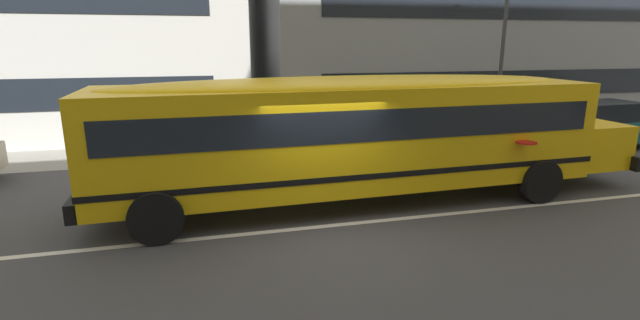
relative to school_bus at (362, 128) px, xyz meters
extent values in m
plane|color=#424244|center=(-1.22, -1.36, -1.74)|extent=(400.00, 400.00, 0.00)
cube|color=gray|center=(-1.22, 6.13, -1.73)|extent=(120.00, 3.00, 0.01)
cube|color=silver|center=(-1.22, -1.36, -1.73)|extent=(110.00, 0.16, 0.01)
cube|color=yellow|center=(-0.25, -0.01, -0.11)|extent=(11.21, 2.80, 2.23)
cube|color=yellow|center=(6.14, 0.14, -0.67)|extent=(1.67, 2.17, 1.12)
cube|color=black|center=(6.95, 0.16, -1.05)|extent=(0.26, 2.54, 0.37)
cube|color=black|center=(-5.91, -0.14, -1.05)|extent=(0.26, 2.54, 0.37)
cube|color=black|center=(-0.25, -0.01, 0.29)|extent=(10.55, 2.82, 0.65)
cube|color=black|center=(-0.25, -0.01, -0.77)|extent=(11.23, 2.83, 0.12)
ellipsoid|color=yellow|center=(-0.25, -0.01, 1.00)|extent=(10.76, 2.58, 0.37)
cylinder|color=red|center=(3.35, -1.37, -0.22)|extent=(0.46, 0.46, 0.03)
cylinder|color=black|center=(3.96, 1.36, -1.23)|extent=(1.02, 0.31, 1.01)
cylinder|color=black|center=(4.02, -1.17, -1.23)|extent=(1.02, 0.31, 1.01)
cylinder|color=black|center=(-4.52, 1.16, -1.23)|extent=(1.02, 0.31, 1.01)
cylinder|color=black|center=(-4.46, -1.37, -1.23)|extent=(1.02, 0.31, 1.01)
cube|color=#195B66|center=(10.29, 3.25, -1.09)|extent=(3.97, 1.88, 0.70)
cube|color=black|center=(10.14, 3.25, -0.42)|extent=(2.27, 1.66, 0.64)
cylinder|color=black|center=(11.55, 4.16, -1.44)|extent=(0.61, 0.21, 0.60)
cylinder|color=black|center=(8.95, 4.04, -1.44)|extent=(0.61, 0.21, 0.60)
cylinder|color=black|center=(9.03, 2.34, -1.44)|extent=(0.61, 0.21, 0.60)
cylinder|color=#38383D|center=(7.37, 5.43, 1.51)|extent=(0.14, 0.14, 6.50)
cube|color=black|center=(9.30, 7.61, 0.18)|extent=(16.55, 0.04, 1.10)
cube|color=black|center=(9.30, 7.61, 3.38)|extent=(16.55, 0.04, 1.10)
camera|label=1|loc=(-3.51, -9.84, 1.91)|focal=25.89mm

